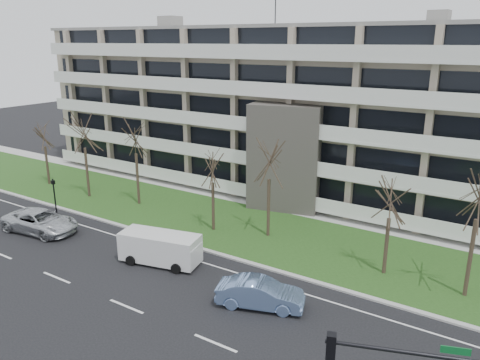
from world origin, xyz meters
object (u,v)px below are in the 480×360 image
Objects in this scene: blue_sedan at (260,293)px; pedestrian_signal at (54,191)px; white_van at (161,246)px; silver_pickup at (40,221)px.

blue_sedan is 22.13m from pedestrian_signal.
white_van is (-8.05, 1.01, 0.43)m from blue_sedan.
pedestrian_signal is at bearing 31.05° from silver_pickup.
silver_pickup is at bearing 172.52° from white_van.
white_van is at bearing -6.62° from pedestrian_signal.
pedestrian_signal is at bearing 158.20° from white_van.
blue_sedan is (19.30, 0.01, -0.05)m from silver_pickup.
silver_pickup is 11.30m from white_van.
blue_sedan is at bearing -97.31° from silver_pickup.
pedestrian_signal is (-13.82, 2.23, 0.68)m from white_van.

